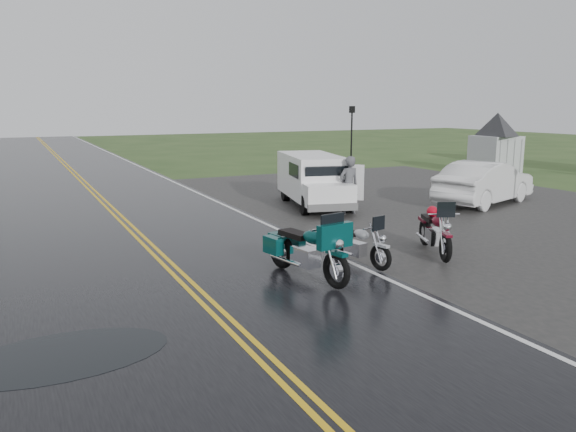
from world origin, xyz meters
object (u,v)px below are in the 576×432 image
object	(u,v)px
person_at_van	(349,186)
motorcycle_red	(446,236)
motorcycle_silver	(381,247)
sedan_white	(485,183)
visitor_center	(497,128)
van_white	(305,188)
lamp_post_far_right	(351,141)
motorcycle_teal	(337,255)

from	to	relation	value
person_at_van	motorcycle_red	bearing A→B (deg)	78.73
motorcycle_silver	sedan_white	bearing A→B (deg)	20.49
visitor_center	van_white	bearing A→B (deg)	-158.49
visitor_center	lamp_post_far_right	size ratio (longest dim) A/B	4.47
van_white	motorcycle_silver	bearing A→B (deg)	-90.13
motorcycle_silver	lamp_post_far_right	world-z (taller)	lamp_post_far_right
lamp_post_far_right	motorcycle_red	bearing A→B (deg)	-115.26
visitor_center	lamp_post_far_right	bearing A→B (deg)	159.88
person_at_van	lamp_post_far_right	xyz separation A→B (m)	(5.80, 8.87, 0.83)
visitor_center	motorcycle_red	bearing A→B (deg)	-139.47
visitor_center	person_at_van	xyz separation A→B (m)	(-13.08, -6.21, -1.44)
motorcycle_red	motorcycle_teal	bearing A→B (deg)	-146.75
van_white	sedan_white	world-z (taller)	van_white
person_at_van	lamp_post_far_right	distance (m)	10.63
sedan_white	van_white	bearing A→B (deg)	63.49
motorcycle_teal	person_at_van	size ratio (longest dim) A/B	1.31
visitor_center	motorcycle_teal	distance (m)	21.72
motorcycle_red	motorcycle_silver	size ratio (longest dim) A/B	1.16
motorcycle_teal	motorcycle_silver	size ratio (longest dim) A/B	1.26
person_at_van	sedan_white	bearing A→B (deg)	174.93
motorcycle_teal	person_at_van	bearing A→B (deg)	45.77
visitor_center	motorcycle_red	size ratio (longest dim) A/B	6.92
visitor_center	motorcycle_teal	size ratio (longest dim) A/B	6.37
motorcycle_teal	motorcycle_silver	xyz separation A→B (m)	(1.50, 0.62, -0.15)
visitor_center	motorcycle_red	xyz separation A→B (m)	(-14.31, -12.24, -1.72)
visitor_center	person_at_van	distance (m)	14.55
sedan_white	lamp_post_far_right	size ratio (longest dim) A/B	1.33
motorcycle_teal	person_at_van	world-z (taller)	person_at_van
van_white	person_at_van	xyz separation A→B (m)	(1.37, -0.51, 0.02)
van_white	sedan_white	xyz separation A→B (m)	(6.89, -1.03, -0.16)
motorcycle_silver	van_white	world-z (taller)	van_white
visitor_center	van_white	xyz separation A→B (m)	(-14.44, -5.69, -1.46)
motorcycle_red	van_white	distance (m)	6.55
motorcycle_red	motorcycle_teal	size ratio (longest dim) A/B	0.92
motorcycle_red	motorcycle_silver	xyz separation A→B (m)	(-1.70, 0.13, -0.09)
visitor_center	motorcycle_red	world-z (taller)	visitor_center
van_white	motorcycle_teal	bearing A→B (deg)	-99.93
motorcycle_silver	lamp_post_far_right	distance (m)	17.21
motorcycle_red	motorcycle_teal	world-z (taller)	motorcycle_teal
visitor_center	sedan_white	size ratio (longest dim) A/B	3.37
motorcycle_teal	person_at_van	distance (m)	7.89
lamp_post_far_right	visitor_center	bearing A→B (deg)	-20.12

